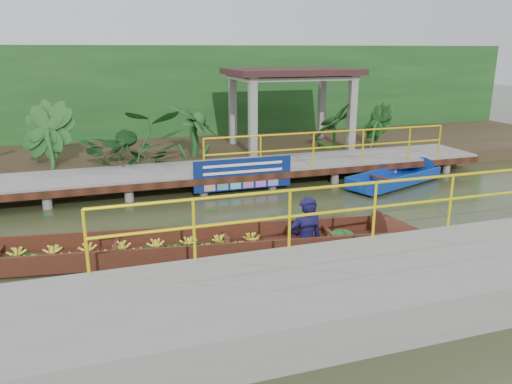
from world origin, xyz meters
name	(u,v)px	position (x,y,z in m)	size (l,w,h in m)	color
ground	(271,222)	(0.00, 0.00, 0.00)	(80.00, 80.00, 0.00)	#2C341A
land_strip	(202,151)	(0.00, 7.50, 0.23)	(30.00, 8.00, 0.45)	#322A19
far_dock	(232,169)	(0.02, 3.43, 0.48)	(16.00, 2.06, 1.66)	gray
near_dock	(420,280)	(1.00, -4.20, 0.30)	(18.00, 2.40, 1.73)	gray
pavilion	(291,80)	(3.00, 6.30, 2.82)	(4.40, 3.00, 3.00)	gray
foliage_backdrop	(187,97)	(0.00, 10.00, 2.00)	(30.00, 0.80, 4.00)	#154419
vendor_boat	(191,241)	(-2.14, -1.30, 0.27)	(10.60, 2.57, 2.38)	#39150F
moored_blue_boat	(412,175)	(5.39, 2.26, 0.16)	(3.90, 2.29, 0.91)	navy
blue_banner	(243,174)	(0.07, 2.48, 0.56)	(2.78, 0.04, 0.87)	navy
tropical_plants	(189,129)	(-0.87, 5.30, 1.43)	(14.58, 1.58, 1.97)	#154419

